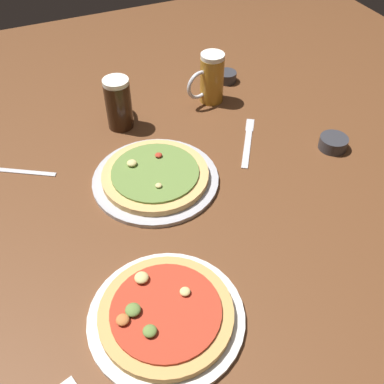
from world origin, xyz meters
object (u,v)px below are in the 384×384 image
(beer_mug_dark, at_px, (118,103))
(ramekin_sauce, at_px, (227,77))
(beer_mug_amber, at_px, (211,79))
(ramekin_butter, at_px, (333,143))
(fork_left, at_px, (14,171))
(knife_right, at_px, (248,141))
(pizza_plate_near, at_px, (166,315))
(pizza_plate_far, at_px, (155,177))

(beer_mug_dark, height_order, ramekin_sauce, beer_mug_dark)
(beer_mug_amber, relative_size, ramekin_butter, 2.02)
(beer_mug_dark, distance_m, fork_left, 0.35)
(beer_mug_dark, xyz_separation_m, knife_right, (0.31, -0.23, -0.07))
(pizza_plate_near, height_order, ramekin_butter, pizza_plate_near)
(beer_mug_amber, height_order, fork_left, beer_mug_amber)
(pizza_plate_near, xyz_separation_m, beer_mug_amber, (0.42, 0.68, 0.06))
(pizza_plate_near, height_order, knife_right, pizza_plate_near)
(pizza_plate_far, height_order, knife_right, pizza_plate_far)
(beer_mug_dark, xyz_separation_m, beer_mug_amber, (0.30, 0.01, 0.00))
(beer_mug_dark, relative_size, ramekin_sauce, 2.33)
(pizza_plate_near, relative_size, beer_mug_amber, 1.94)
(beer_mug_amber, bearing_deg, beer_mug_dark, -178.02)
(pizza_plate_far, bearing_deg, ramekin_sauce, 43.20)
(pizza_plate_far, height_order, beer_mug_amber, beer_mug_amber)
(pizza_plate_far, relative_size, beer_mug_amber, 2.06)
(ramekin_butter, height_order, fork_left, ramekin_butter)
(beer_mug_dark, distance_m, ramekin_sauce, 0.42)
(pizza_plate_far, relative_size, ramekin_sauce, 4.92)
(pizza_plate_near, distance_m, ramekin_sauce, 0.93)
(beer_mug_dark, xyz_separation_m, ramekin_butter, (0.52, -0.35, -0.06))
(pizza_plate_far, distance_m, ramekin_sauce, 0.55)
(pizza_plate_far, height_order, ramekin_butter, pizza_plate_far)
(ramekin_sauce, bearing_deg, pizza_plate_near, -124.42)
(beer_mug_amber, xyz_separation_m, fork_left, (-0.64, -0.10, -0.08))
(beer_mug_dark, xyz_separation_m, ramekin_sauce, (0.41, 0.10, -0.06))
(pizza_plate_far, bearing_deg, beer_mug_dark, 91.55)
(ramekin_sauce, distance_m, fork_left, 0.76)
(pizza_plate_far, bearing_deg, knife_right, 8.86)
(ramekin_butter, bearing_deg, ramekin_sauce, 104.04)
(pizza_plate_far, relative_size, beer_mug_dark, 2.11)
(pizza_plate_near, bearing_deg, fork_left, 110.40)
(knife_right, bearing_deg, pizza_plate_near, -134.43)
(beer_mug_amber, xyz_separation_m, ramekin_butter, (0.22, -0.36, -0.06))
(ramekin_sauce, relative_size, ramekin_butter, 0.84)
(pizza_plate_near, height_order, fork_left, pizza_plate_near)
(fork_left, xyz_separation_m, knife_right, (0.64, -0.14, 0.00))
(beer_mug_dark, bearing_deg, pizza_plate_far, -88.45)
(pizza_plate_near, relative_size, knife_right, 1.53)
(beer_mug_dark, bearing_deg, pizza_plate_near, -99.81)
(beer_mug_amber, bearing_deg, knife_right, -88.37)
(pizza_plate_near, bearing_deg, pizza_plate_far, 72.41)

